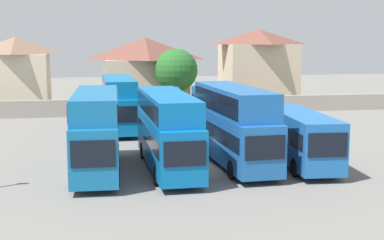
{
  "coord_description": "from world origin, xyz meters",
  "views": [
    {
      "loc": [
        -6.56,
        -33.0,
        7.94
      ],
      "look_at": [
        0.0,
        3.0,
        2.59
      ],
      "focal_mm": 51.05,
      "sensor_mm": 36.0,
      "label": 1
    }
  ],
  "objects_px": {
    "bus_6": "(168,108)",
    "bus_7": "(213,107)",
    "bus_2": "(167,127)",
    "tree_left_of_lot": "(176,70)",
    "house_terrace_centre": "(146,72)",
    "bus_4": "(299,135)",
    "bus_5": "(119,101)",
    "house_terrace_right": "(258,66)",
    "house_terrace_left": "(17,73)",
    "bus_1": "(96,128)",
    "bus_3": "(234,121)"
  },
  "relations": [
    {
      "from": "bus_5",
      "to": "tree_left_of_lot",
      "type": "xyz_separation_m",
      "value": [
        7.02,
        12.16,
        1.98
      ]
    },
    {
      "from": "bus_7",
      "to": "bus_2",
      "type": "bearing_deg",
      "value": -19.44
    },
    {
      "from": "bus_5",
      "to": "bus_6",
      "type": "height_order",
      "value": "bus_5"
    },
    {
      "from": "tree_left_of_lot",
      "to": "bus_4",
      "type": "bearing_deg",
      "value": -82.45
    },
    {
      "from": "bus_2",
      "to": "bus_5",
      "type": "height_order",
      "value": "bus_2"
    },
    {
      "from": "bus_1",
      "to": "house_terrace_left",
      "type": "distance_m",
      "value": 33.17
    },
    {
      "from": "bus_4",
      "to": "house_terrace_left",
      "type": "height_order",
      "value": "house_terrace_left"
    },
    {
      "from": "bus_3",
      "to": "bus_6",
      "type": "height_order",
      "value": "bus_3"
    },
    {
      "from": "house_terrace_centre",
      "to": "tree_left_of_lot",
      "type": "distance_m",
      "value": 5.43
    },
    {
      "from": "bus_2",
      "to": "bus_6",
      "type": "xyz_separation_m",
      "value": [
        2.05,
        14.77,
        -0.69
      ]
    },
    {
      "from": "bus_2",
      "to": "tree_left_of_lot",
      "type": "xyz_separation_m",
      "value": [
        4.8,
        27.67,
        1.96
      ]
    },
    {
      "from": "bus_6",
      "to": "house_terrace_left",
      "type": "xyz_separation_m",
      "value": [
        -14.98,
        17.05,
        2.29
      ]
    },
    {
      "from": "house_terrace_centre",
      "to": "house_terrace_right",
      "type": "bearing_deg",
      "value": 3.53
    },
    {
      "from": "bus_1",
      "to": "bus_2",
      "type": "relative_size",
      "value": 0.92
    },
    {
      "from": "bus_6",
      "to": "bus_5",
      "type": "bearing_deg",
      "value": -95.28
    },
    {
      "from": "bus_2",
      "to": "house_terrace_centre",
      "type": "bearing_deg",
      "value": 175.84
    },
    {
      "from": "bus_4",
      "to": "house_terrace_centre",
      "type": "bearing_deg",
      "value": -164.77
    },
    {
      "from": "bus_4",
      "to": "bus_7",
      "type": "relative_size",
      "value": 0.9
    },
    {
      "from": "bus_5",
      "to": "house_terrace_centre",
      "type": "height_order",
      "value": "house_terrace_centre"
    },
    {
      "from": "bus_5",
      "to": "bus_6",
      "type": "bearing_deg",
      "value": 79.72
    },
    {
      "from": "house_terrace_centre",
      "to": "bus_7",
      "type": "bearing_deg",
      "value": -75.54
    },
    {
      "from": "house_terrace_right",
      "to": "tree_left_of_lot",
      "type": "relative_size",
      "value": 1.32
    },
    {
      "from": "bus_1",
      "to": "house_terrace_right",
      "type": "relative_size",
      "value": 1.15
    },
    {
      "from": "bus_6",
      "to": "house_terrace_left",
      "type": "relative_size",
      "value": 1.25
    },
    {
      "from": "house_terrace_left",
      "to": "house_terrace_centre",
      "type": "bearing_deg",
      "value": 1.36
    },
    {
      "from": "bus_4",
      "to": "bus_7",
      "type": "height_order",
      "value": "bus_7"
    },
    {
      "from": "bus_6",
      "to": "bus_2",
      "type": "bearing_deg",
      "value": -3.38
    },
    {
      "from": "bus_4",
      "to": "bus_6",
      "type": "bearing_deg",
      "value": -153.19
    },
    {
      "from": "bus_1",
      "to": "bus_6",
      "type": "bearing_deg",
      "value": 159.35
    },
    {
      "from": "bus_5",
      "to": "bus_7",
      "type": "bearing_deg",
      "value": 85.97
    },
    {
      "from": "bus_4",
      "to": "house_terrace_left",
      "type": "relative_size",
      "value": 1.23
    },
    {
      "from": "bus_3",
      "to": "bus_6",
      "type": "bearing_deg",
      "value": -173.65
    },
    {
      "from": "bus_5",
      "to": "tree_left_of_lot",
      "type": "height_order",
      "value": "tree_left_of_lot"
    },
    {
      "from": "bus_3",
      "to": "bus_7",
      "type": "relative_size",
      "value": 0.97
    },
    {
      "from": "bus_2",
      "to": "bus_4",
      "type": "bearing_deg",
      "value": 87.68
    },
    {
      "from": "bus_6",
      "to": "bus_7",
      "type": "distance_m",
      "value": 4.17
    },
    {
      "from": "bus_5",
      "to": "bus_3",
      "type": "bearing_deg",
      "value": 23.11
    },
    {
      "from": "bus_4",
      "to": "tree_left_of_lot",
      "type": "bearing_deg",
      "value": -168.93
    },
    {
      "from": "house_terrace_left",
      "to": "tree_left_of_lot",
      "type": "bearing_deg",
      "value": -13.17
    },
    {
      "from": "bus_4",
      "to": "house_terrace_left",
      "type": "xyz_separation_m",
      "value": [
        -21.42,
        32.02,
        2.33
      ]
    },
    {
      "from": "bus_1",
      "to": "bus_2",
      "type": "bearing_deg",
      "value": 94.74
    },
    {
      "from": "bus_5",
      "to": "house_terrace_centre",
      "type": "bearing_deg",
      "value": 165.98
    },
    {
      "from": "house_terrace_right",
      "to": "bus_4",
      "type": "bearing_deg",
      "value": -102.69
    },
    {
      "from": "bus_5",
      "to": "house_terrace_left",
      "type": "relative_size",
      "value": 1.33
    },
    {
      "from": "house_terrace_left",
      "to": "bus_5",
      "type": "bearing_deg",
      "value": -56.72
    },
    {
      "from": "house_terrace_left",
      "to": "house_terrace_centre",
      "type": "distance_m",
      "value": 14.72
    },
    {
      "from": "bus_4",
      "to": "bus_5",
      "type": "relative_size",
      "value": 0.93
    },
    {
      "from": "tree_left_of_lot",
      "to": "house_terrace_right",
      "type": "bearing_deg",
      "value": 25.67
    },
    {
      "from": "house_terrace_centre",
      "to": "bus_4",
      "type": "bearing_deg",
      "value": -78.29
    },
    {
      "from": "bus_2",
      "to": "house_terrace_left",
      "type": "relative_size",
      "value": 1.39
    }
  ]
}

